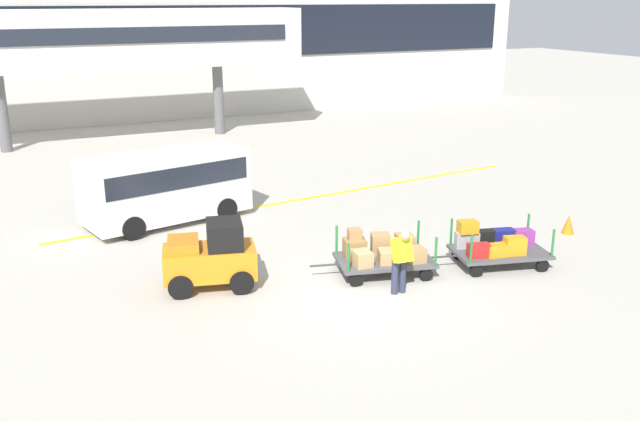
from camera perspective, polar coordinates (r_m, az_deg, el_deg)
name	(u,v)px	position (r m, az deg, el deg)	size (l,w,h in m)	color
ground_plane	(363,292)	(16.06, 3.58, -6.69)	(120.00, 120.00, 0.00)	#B2ADA0
apron_lead_line	(310,198)	(23.36, -0.81, 1.05)	(17.41, 0.20, 0.01)	yellow
terminal_building	(129,41)	(39.50, -15.40, 13.32)	(49.22, 2.51, 8.48)	beige
jet_bridge	(71,41)	(33.03, -19.83, 12.98)	(19.76, 3.00, 5.98)	silver
baggage_tug	(211,257)	(16.20, -8.96, -3.78)	(2.31, 1.67, 1.58)	orange
baggage_cart_lead	(383,253)	(16.93, 5.16, -3.53)	(3.09, 1.93, 1.10)	#4C4C4F
baggage_cart_middle	(496,245)	(17.96, 14.30, -2.77)	(3.09, 1.93, 1.11)	#4C4C4F
baggage_handler	(401,258)	(15.69, 6.68, -3.94)	(0.41, 0.44, 1.56)	#2D334C
shuttle_van	(166,182)	(21.04, -12.55, 2.30)	(5.09, 2.88, 2.10)	white
safety_cone_near	(117,185)	(24.92, -16.33, 2.03)	(0.36, 0.36, 0.55)	#EA590F
safety_cone_far	(568,224)	(21.02, 19.75, -1.06)	(0.36, 0.36, 0.55)	orange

